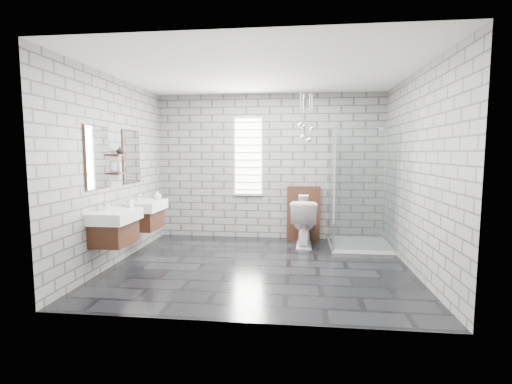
% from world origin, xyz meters
% --- Properties ---
extents(floor, '(4.20, 3.60, 0.02)m').
position_xyz_m(floor, '(0.00, 0.00, -0.01)').
color(floor, black).
rests_on(floor, ground).
extents(ceiling, '(4.20, 3.60, 0.02)m').
position_xyz_m(ceiling, '(0.00, 0.00, 2.71)').
color(ceiling, white).
rests_on(ceiling, wall_back).
extents(wall_back, '(4.20, 0.02, 2.70)m').
position_xyz_m(wall_back, '(0.00, 1.81, 1.35)').
color(wall_back, gray).
rests_on(wall_back, floor).
extents(wall_front, '(4.20, 0.02, 2.70)m').
position_xyz_m(wall_front, '(0.00, -1.81, 1.35)').
color(wall_front, gray).
rests_on(wall_front, floor).
extents(wall_left, '(0.02, 3.60, 2.70)m').
position_xyz_m(wall_left, '(-2.11, 0.00, 1.35)').
color(wall_left, gray).
rests_on(wall_left, floor).
extents(wall_right, '(0.02, 3.60, 2.70)m').
position_xyz_m(wall_right, '(2.11, 0.00, 1.35)').
color(wall_right, gray).
rests_on(wall_right, floor).
extents(vanity_left, '(0.47, 0.70, 1.57)m').
position_xyz_m(vanity_left, '(-1.91, -0.54, 0.76)').
color(vanity_left, '#412214').
rests_on(vanity_left, wall_left).
extents(vanity_right, '(0.47, 0.70, 1.57)m').
position_xyz_m(vanity_right, '(-1.91, 0.47, 0.76)').
color(vanity_right, '#412214').
rests_on(vanity_right, wall_left).
extents(shelf_lower, '(0.14, 0.30, 0.03)m').
position_xyz_m(shelf_lower, '(-2.03, -0.05, 1.32)').
color(shelf_lower, '#412214').
rests_on(shelf_lower, wall_left).
extents(shelf_upper, '(0.14, 0.30, 0.03)m').
position_xyz_m(shelf_upper, '(-2.03, -0.05, 1.58)').
color(shelf_upper, '#412214').
rests_on(shelf_upper, wall_left).
extents(window, '(0.56, 0.05, 1.48)m').
position_xyz_m(window, '(-0.40, 1.78, 1.55)').
color(window, white).
rests_on(window, wall_back).
extents(cistern_panel, '(0.60, 0.20, 1.00)m').
position_xyz_m(cistern_panel, '(0.64, 1.70, 0.50)').
color(cistern_panel, '#412214').
rests_on(cistern_panel, floor).
extents(flush_plate, '(0.18, 0.01, 0.12)m').
position_xyz_m(flush_plate, '(0.64, 1.60, 0.80)').
color(flush_plate, silver).
rests_on(flush_plate, cistern_panel).
extents(shower_enclosure, '(1.00, 1.00, 2.03)m').
position_xyz_m(shower_enclosure, '(1.50, 1.18, 0.50)').
color(shower_enclosure, white).
rests_on(shower_enclosure, floor).
extents(pendant_cluster, '(0.28, 0.21, 0.91)m').
position_xyz_m(pendant_cluster, '(0.65, 1.38, 2.00)').
color(pendant_cluster, silver).
rests_on(pendant_cluster, ceiling).
extents(toilet, '(0.47, 0.81, 0.81)m').
position_xyz_m(toilet, '(0.64, 1.27, 0.40)').
color(toilet, white).
rests_on(toilet, floor).
extents(soap_bottle_a, '(0.09, 0.09, 0.17)m').
position_xyz_m(soap_bottle_a, '(-1.81, -0.23, 0.93)').
color(soap_bottle_a, '#B2B2B2').
rests_on(soap_bottle_a, vanity_left).
extents(soap_bottle_b, '(0.15, 0.15, 0.15)m').
position_xyz_m(soap_bottle_b, '(-1.76, 0.68, 0.92)').
color(soap_bottle_b, '#B2B2B2').
rests_on(soap_bottle_b, vanity_right).
extents(soap_bottle_c, '(0.08, 0.08, 0.18)m').
position_xyz_m(soap_bottle_c, '(-2.02, -0.08, 1.43)').
color(soap_bottle_c, '#B2B2B2').
rests_on(soap_bottle_c, shelf_lower).
extents(vase, '(0.11, 0.11, 0.11)m').
position_xyz_m(vase, '(-2.02, -0.03, 1.65)').
color(vase, '#B2B2B2').
rests_on(vase, shelf_upper).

